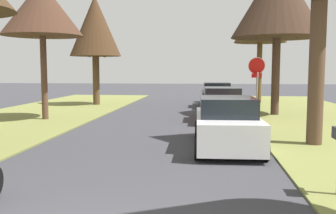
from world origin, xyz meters
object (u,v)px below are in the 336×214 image
object	(u,v)px
parked_sedan_red	(222,105)
parked_sedan_white	(227,124)
street_tree_left_far	(95,27)
parked_sedan_black	(216,96)
stop_sign_far	(257,74)
street_tree_right_far	(260,21)
street_tree_left_mid_b	(42,9)

from	to	relation	value
parked_sedan_red	parked_sedan_white	bearing A→B (deg)	-90.75
street_tree_left_far	parked_sedan_black	distance (m)	9.20
stop_sign_far	parked_sedan_black	world-z (taller)	stop_sign_far
stop_sign_far	street_tree_right_far	size ratio (longest dim) A/B	0.40
street_tree_right_far	parked_sedan_black	world-z (taller)	street_tree_right_far
stop_sign_far	street_tree_left_far	distance (m)	12.06
street_tree_right_far	street_tree_left_mid_b	bearing A→B (deg)	-138.07
street_tree_right_far	parked_sedan_red	bearing A→B (deg)	-107.46
street_tree_left_mid_b	parked_sedan_red	world-z (taller)	street_tree_left_mid_b
street_tree_left_far	parked_sedan_white	xyz separation A→B (m)	(8.02, -13.11, -4.50)
street_tree_right_far	street_tree_left_mid_b	size ratio (longest dim) A/B	1.15
street_tree_right_far	parked_sedan_black	size ratio (longest dim) A/B	1.66
street_tree_left_far	parked_sedan_white	distance (m)	16.01
stop_sign_far	street_tree_left_mid_b	size ratio (longest dim) A/B	0.46
parked_sedan_white	parked_sedan_black	distance (m)	12.84
parked_sedan_red	street_tree_left_mid_b	bearing A→B (deg)	-175.17
parked_sedan_red	stop_sign_far	bearing A→B (deg)	15.55
street_tree_left_mid_b	stop_sign_far	bearing A→B (deg)	6.65
street_tree_left_mid_b	street_tree_left_far	bearing A→B (deg)	88.16
street_tree_left_mid_b	parked_sedan_white	size ratio (longest dim) A/B	1.44
stop_sign_far	street_tree_left_far	size ratio (longest dim) A/B	0.41
stop_sign_far	parked_sedan_white	xyz separation A→B (m)	(-1.73, -6.72, -1.44)
stop_sign_far	parked_sedan_black	size ratio (longest dim) A/B	0.66
parked_sedan_black	street_tree_right_far	bearing A→B (deg)	43.28
stop_sign_far	parked_sedan_white	size ratio (longest dim) A/B	0.66
parked_sedan_black	parked_sedan_white	bearing A→B (deg)	-89.98
street_tree_right_far	parked_sedan_white	world-z (taller)	street_tree_right_far
stop_sign_far	street_tree_left_far	bearing A→B (deg)	146.80
parked_sedan_white	parked_sedan_black	size ratio (longest dim) A/B	1.00
street_tree_right_far	street_tree_left_mid_b	distance (m)	15.24
stop_sign_far	parked_sedan_black	distance (m)	6.52
stop_sign_far	parked_sedan_red	world-z (taller)	stop_sign_far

